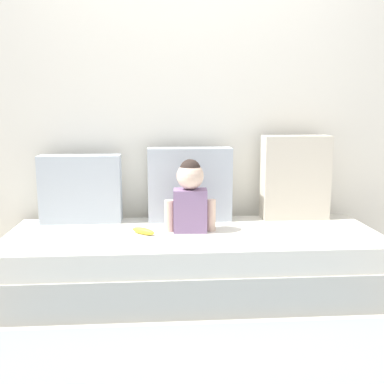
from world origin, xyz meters
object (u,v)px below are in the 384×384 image
(throw_pillow_left, at_px, (81,189))
(banana, at_px, (143,231))
(couch, at_px, (193,262))
(toddler, at_px, (190,195))
(throw_pillow_center, at_px, (190,184))
(throw_pillow_right, at_px, (295,177))

(throw_pillow_left, bearing_deg, banana, -39.46)
(couch, relative_size, toddler, 5.22)
(toddler, height_order, banana, toddler)
(couch, relative_size, throw_pillow_center, 4.18)
(throw_pillow_left, height_order, banana, throw_pillow_left)
(throw_pillow_center, distance_m, throw_pillow_right, 0.72)
(couch, bearing_deg, throw_pillow_left, 155.91)
(toddler, bearing_deg, banana, -169.31)
(couch, distance_m, toddler, 0.41)
(throw_pillow_left, distance_m, throw_pillow_center, 0.72)
(throw_pillow_left, distance_m, banana, 0.58)
(couch, bearing_deg, throw_pillow_center, 90.00)
(throw_pillow_right, bearing_deg, banana, -161.45)
(throw_pillow_right, xyz_separation_m, banana, (-1.02, -0.34, -0.26))
(throw_pillow_left, distance_m, throw_pillow_right, 1.44)
(throw_pillow_left, xyz_separation_m, banana, (0.42, -0.34, -0.20))
(throw_pillow_center, relative_size, throw_pillow_right, 0.98)
(throw_pillow_right, distance_m, toddler, 0.79)
(throw_pillow_right, bearing_deg, throw_pillow_center, 180.00)
(couch, relative_size, throw_pillow_right, 4.10)
(throw_pillow_left, distance_m, toddler, 0.76)
(couch, xyz_separation_m, toddler, (-0.02, 0.03, 0.41))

